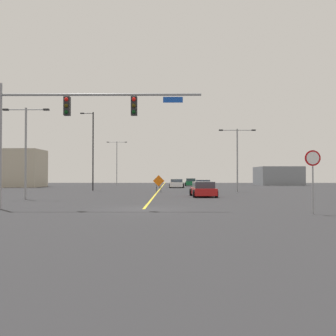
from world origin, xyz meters
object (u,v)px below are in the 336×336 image
construction_sign_median_far (159,182)px  stop_sign (313,169)px  street_lamp_mid_right (117,159)px  car_blue_mid (203,186)px  traffic_signal_assembly (66,117)px  car_white_far (177,184)px  street_lamp_near_right (237,154)px  car_green_distant (191,182)px  street_lamp_mid_left (92,148)px  construction_sign_right_lane (158,181)px  car_red_approaching (203,189)px  street_lamp_near_left (26,144)px

construction_sign_median_far → stop_sign: bearing=-71.1°
street_lamp_mid_right → car_blue_mid: bearing=-65.7°
traffic_signal_assembly → car_white_far: size_ratio=2.45×
street_lamp_near_right → car_green_distant: street_lamp_near_right is taller
street_lamp_mid_left → construction_sign_right_lane: street_lamp_mid_left is taller
street_lamp_mid_right → construction_sign_right_lane: size_ratio=5.13×
construction_sign_right_lane → car_green_distant: (5.41, 12.55, -0.44)m
street_lamp_mid_right → street_lamp_mid_left: street_lamp_mid_left is taller
stop_sign → street_lamp_mid_left: street_lamp_mid_left is taller
traffic_signal_assembly → stop_sign: traffic_signal_assembly is taller
car_red_approaching → car_white_far: size_ratio=1.00×
street_lamp_near_right → street_lamp_near_left: street_lamp_near_left is taller
traffic_signal_assembly → street_lamp_near_left: bearing=122.9°
street_lamp_near_right → car_white_far: size_ratio=1.54×
traffic_signal_assembly → car_blue_mid: traffic_signal_assembly is taller
construction_sign_median_far → car_red_approaching: (4.22, -8.69, -0.55)m
car_red_approaching → car_green_distant: 34.53m
stop_sign → street_lamp_near_right: (0.62, 24.24, 2.16)m
car_red_approaching → car_green_distant: bearing=88.8°
street_lamp_near_right → construction_sign_median_far: (-8.81, -0.25, -3.13)m
traffic_signal_assembly → street_lamp_mid_left: 26.56m
traffic_signal_assembly → car_red_approaching: bearing=55.4°
car_blue_mid → car_white_far: bearing=100.7°
street_lamp_near_left → construction_sign_right_lane: size_ratio=4.21×
street_lamp_mid_left → car_white_far: bearing=46.5°
construction_sign_median_far → car_white_far: construction_sign_median_far is taller
traffic_signal_assembly → car_red_approaching: size_ratio=2.46×
street_lamp_near_left → construction_sign_right_lane: 27.90m
street_lamp_near_left → car_blue_mid: (15.05, 14.43, -3.68)m
construction_sign_right_lane → car_white_far: construction_sign_right_lane is taller
car_green_distant → car_blue_mid: car_blue_mid is taller
street_lamp_near_left → car_white_far: size_ratio=1.55×
traffic_signal_assembly → car_white_far: 38.45m
stop_sign → street_lamp_mid_right: bearing=107.0°
construction_sign_right_lane → stop_sign: bearing=-76.9°
stop_sign → car_white_far: size_ratio=0.67×
traffic_signal_assembly → car_green_distant: 48.25m
construction_sign_right_lane → car_white_far: (2.79, 3.02, -0.44)m
street_lamp_mid_right → car_green_distant: bearing=-29.5°
stop_sign → car_green_distant: 49.95m
street_lamp_near_left → construction_sign_median_far: bearing=51.9°
traffic_signal_assembly → construction_sign_right_lane: traffic_signal_assembly is taller
street_lamp_near_right → street_lamp_near_left: bearing=-145.3°
construction_sign_median_far → car_green_distant: 26.30m
street_lamp_mid_right → car_green_distant: size_ratio=2.07×
construction_sign_right_lane → car_green_distant: 13.68m
construction_sign_right_lane → car_red_approaching: size_ratio=0.37×
street_lamp_near_left → construction_sign_median_far: 16.50m
stop_sign → street_lamp_mid_left: size_ratio=0.31×
street_lamp_near_right → car_red_approaching: bearing=-117.2°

